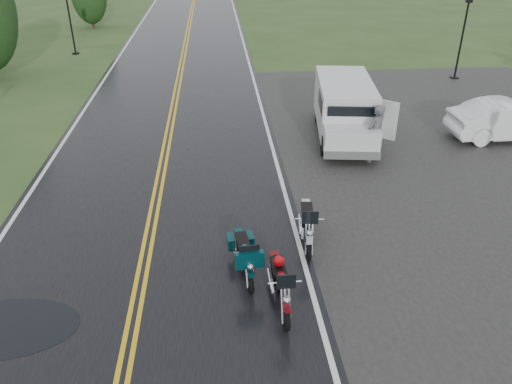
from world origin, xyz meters
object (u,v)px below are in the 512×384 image
(sedan_white, at_px, (509,121))
(motorcycle_red, at_px, (286,307))
(lamp_post_far_left, at_px, (70,18))
(lamp_post_far_right, at_px, (462,37))
(van_white, at_px, (326,127))
(motorcycle_teal, at_px, (250,273))
(motorcycle_silver, at_px, (309,240))
(person_at_van, at_px, (375,134))

(sedan_white, bearing_deg, motorcycle_red, 132.91)
(lamp_post_far_left, distance_m, lamp_post_far_right, 21.88)
(van_white, bearing_deg, sedan_white, 14.98)
(motorcycle_teal, bearing_deg, sedan_white, 32.56)
(motorcycle_silver, relative_size, lamp_post_far_right, 0.51)
(van_white, bearing_deg, lamp_post_far_right, 53.10)
(motorcycle_silver, bearing_deg, sedan_white, 45.73)
(person_at_van, xyz_separation_m, sedan_white, (5.50, 1.53, -0.28))
(motorcycle_teal, distance_m, lamp_post_far_right, 19.80)
(sedan_white, xyz_separation_m, lamp_post_far_left, (-19.13, 14.98, 1.39))
(motorcycle_red, height_order, lamp_post_far_left, lamp_post_far_left)
(motorcycle_red, relative_size, lamp_post_far_right, 0.50)
(motorcycle_red, height_order, motorcycle_silver, motorcycle_silver)
(motorcycle_teal, distance_m, lamp_post_far_left, 24.73)
(lamp_post_far_left, bearing_deg, motorcycle_teal, -68.59)
(motorcycle_silver, distance_m, sedan_white, 11.09)
(motorcycle_red, distance_m, motorcycle_teal, 1.31)
(motorcycle_silver, bearing_deg, lamp_post_far_right, 62.46)
(motorcycle_teal, relative_size, motorcycle_silver, 0.92)
(van_white, relative_size, lamp_post_far_right, 1.29)
(motorcycle_silver, bearing_deg, van_white, 81.86)
(motorcycle_silver, relative_size, van_white, 0.40)
(motorcycle_silver, xyz_separation_m, van_white, (1.62, 5.98, 0.42))
(motorcycle_red, height_order, motorcycle_teal, motorcycle_red)
(motorcycle_teal, xyz_separation_m, lamp_post_far_left, (-9.01, 22.98, 1.52))
(sedan_white, bearing_deg, motorcycle_silver, 127.68)
(motorcycle_silver, xyz_separation_m, person_at_van, (3.15, 5.40, 0.36))
(motorcycle_red, distance_m, van_white, 8.57)
(sedan_white, bearing_deg, motorcycle_teal, 127.29)
(motorcycle_silver, height_order, lamp_post_far_left, lamp_post_far_left)
(motorcycle_red, distance_m, lamp_post_far_right, 20.39)
(motorcycle_red, bearing_deg, motorcycle_teal, 117.04)
(motorcycle_teal, bearing_deg, lamp_post_far_left, 105.66)
(motorcycle_teal, distance_m, person_at_van, 7.96)
(lamp_post_far_left, bearing_deg, sedan_white, -38.07)
(person_at_van, bearing_deg, lamp_post_far_right, -161.12)
(person_at_van, relative_size, lamp_post_far_left, 0.47)
(motorcycle_teal, height_order, sedan_white, sedan_white)
(person_at_van, distance_m, sedan_white, 5.72)
(motorcycle_silver, xyz_separation_m, sedan_white, (8.65, 6.93, 0.08))
(sedan_white, xyz_separation_m, lamp_post_far_right, (1.57, 7.91, 1.36))
(motorcycle_silver, distance_m, person_at_van, 6.27)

